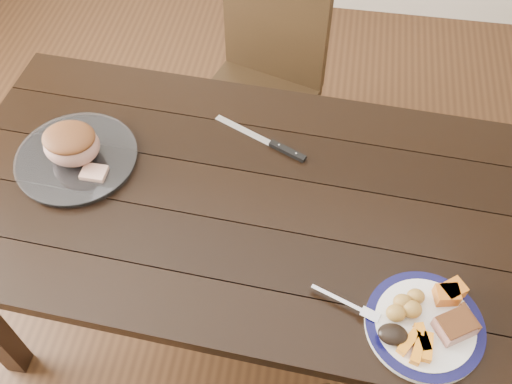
# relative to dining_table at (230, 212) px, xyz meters

# --- Properties ---
(ground) EXTENTS (4.00, 4.00, 0.00)m
(ground) POSITION_rel_dining_table_xyz_m (0.00, 0.00, -0.66)
(ground) COLOR #472B16
(ground) RESTS_ON ground
(dining_table) EXTENTS (1.65, 0.99, 0.75)m
(dining_table) POSITION_rel_dining_table_xyz_m (0.00, 0.00, 0.00)
(dining_table) COLOR black
(dining_table) RESTS_ON ground
(chair_far) EXTENTS (0.53, 0.54, 0.93)m
(chair_far) POSITION_rel_dining_table_xyz_m (-0.02, 0.73, -0.13)
(chair_far) COLOR black
(chair_far) RESTS_ON ground
(dinner_plate) EXTENTS (0.28, 0.28, 0.02)m
(dinner_plate) POSITION_rel_dining_table_xyz_m (0.53, -0.32, 0.10)
(dinner_plate) COLOR white
(dinner_plate) RESTS_ON dining_table
(plate_rim) EXTENTS (0.28, 0.28, 0.02)m
(plate_rim) POSITION_rel_dining_table_xyz_m (0.53, -0.32, 0.11)
(plate_rim) COLOR #0C0B38
(plate_rim) RESTS_ON dinner_plate
(serving_platter) EXTENTS (0.35, 0.35, 0.02)m
(serving_platter) POSITION_rel_dining_table_xyz_m (-0.46, 0.05, 0.10)
(serving_platter) COLOR white
(serving_platter) RESTS_ON dining_table
(pork_slice) EXTENTS (0.11, 0.10, 0.04)m
(pork_slice) POSITION_rel_dining_table_xyz_m (0.60, -0.32, 0.13)
(pork_slice) COLOR tan
(pork_slice) RESTS_ON dinner_plate
(roasted_potatoes) EXTENTS (0.09, 0.09, 0.04)m
(roasted_potatoes) POSITION_rel_dining_table_xyz_m (0.48, -0.29, 0.13)
(roasted_potatoes) COLOR gold
(roasted_potatoes) RESTS_ON dinner_plate
(carrot_batons) EXTENTS (0.08, 0.10, 0.02)m
(carrot_batons) POSITION_rel_dining_table_xyz_m (0.52, -0.38, 0.12)
(carrot_batons) COLOR orange
(carrot_batons) RESTS_ON dinner_plate
(pumpkin_wedges) EXTENTS (0.08, 0.08, 0.04)m
(pumpkin_wedges) POSITION_rel_dining_table_xyz_m (0.59, -0.24, 0.13)
(pumpkin_wedges) COLOR orange
(pumpkin_wedges) RESTS_ON dinner_plate
(dark_mushroom) EXTENTS (0.07, 0.05, 0.03)m
(dark_mushroom) POSITION_rel_dining_table_xyz_m (0.46, -0.37, 0.13)
(dark_mushroom) COLOR black
(dark_mushroom) RESTS_ON dinner_plate
(fork) EXTENTS (0.17, 0.08, 0.00)m
(fork) POSITION_rel_dining_table_xyz_m (0.35, -0.30, 0.11)
(fork) COLOR silver
(fork) RESTS_ON dinner_plate
(roast_joint) EXTENTS (0.16, 0.14, 0.11)m
(roast_joint) POSITION_rel_dining_table_xyz_m (-0.46, 0.05, 0.16)
(roast_joint) COLOR tan
(roast_joint) RESTS_ON serving_platter
(cut_slice) EXTENTS (0.07, 0.06, 0.02)m
(cut_slice) POSITION_rel_dining_table_xyz_m (-0.39, -0.01, 0.12)
(cut_slice) COLOR tan
(cut_slice) RESTS_ON serving_platter
(carving_knife) EXTENTS (0.30, 0.15, 0.01)m
(carving_knife) POSITION_rel_dining_table_xyz_m (0.11, 0.19, 0.10)
(carving_knife) COLOR silver
(carving_knife) RESTS_ON dining_table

